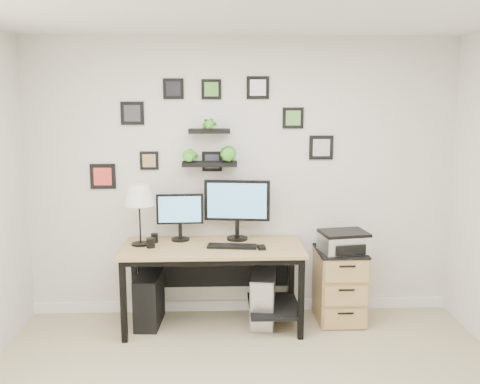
{
  "coord_description": "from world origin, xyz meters",
  "views": [
    {
      "loc": [
        -0.22,
        -2.95,
        2.05
      ],
      "look_at": [
        -0.02,
        1.83,
        1.2
      ],
      "focal_mm": 40.0,
      "sensor_mm": 36.0,
      "label": 1
    }
  ],
  "objects_px": {
    "desk": "(217,258)",
    "printer": "(344,242)",
    "monitor_right": "(237,205)",
    "mug": "(151,243)",
    "file_cabinet": "(340,285)",
    "monitor_left": "(180,213)",
    "pc_tower_grey": "(263,299)",
    "table_lamp": "(139,196)",
    "pc_tower_black": "(149,299)"
  },
  "relations": [
    {
      "from": "desk",
      "to": "printer",
      "type": "xyz_separation_m",
      "value": [
        1.15,
        0.02,
        0.14
      ]
    },
    {
      "from": "monitor_right",
      "to": "mug",
      "type": "distance_m",
      "value": 0.85
    },
    {
      "from": "mug",
      "to": "printer",
      "type": "bearing_deg",
      "value": 2.65
    },
    {
      "from": "printer",
      "to": "file_cabinet",
      "type": "bearing_deg",
      "value": 108.87
    },
    {
      "from": "file_cabinet",
      "to": "monitor_right",
      "type": "bearing_deg",
      "value": 173.33
    },
    {
      "from": "desk",
      "to": "printer",
      "type": "height_order",
      "value": "printer"
    },
    {
      "from": "monitor_left",
      "to": "monitor_right",
      "type": "height_order",
      "value": "monitor_right"
    },
    {
      "from": "mug",
      "to": "pc_tower_grey",
      "type": "height_order",
      "value": "mug"
    },
    {
      "from": "table_lamp",
      "to": "mug",
      "type": "distance_m",
      "value": 0.42
    },
    {
      "from": "desk",
      "to": "monitor_left",
      "type": "height_order",
      "value": "monitor_left"
    },
    {
      "from": "pc_tower_black",
      "to": "printer",
      "type": "relative_size",
      "value": 1.03
    },
    {
      "from": "file_cabinet",
      "to": "pc_tower_black",
      "type": "bearing_deg",
      "value": -179.15
    },
    {
      "from": "monitor_left",
      "to": "file_cabinet",
      "type": "height_order",
      "value": "monitor_left"
    },
    {
      "from": "monitor_left",
      "to": "mug",
      "type": "bearing_deg",
      "value": -136.81
    },
    {
      "from": "pc_tower_grey",
      "to": "file_cabinet",
      "type": "height_order",
      "value": "file_cabinet"
    },
    {
      "from": "table_lamp",
      "to": "monitor_left",
      "type": "bearing_deg",
      "value": 20.62
    },
    {
      "from": "monitor_left",
      "to": "desk",
      "type": "bearing_deg",
      "value": -25.98
    },
    {
      "from": "file_cabinet",
      "to": "monitor_left",
      "type": "bearing_deg",
      "value": 175.9
    },
    {
      "from": "table_lamp",
      "to": "mug",
      "type": "height_order",
      "value": "table_lamp"
    },
    {
      "from": "desk",
      "to": "pc_tower_black",
      "type": "xyz_separation_m",
      "value": [
        -0.62,
        0.03,
        -0.39
      ]
    },
    {
      "from": "desk",
      "to": "pc_tower_black",
      "type": "relative_size",
      "value": 3.42
    },
    {
      "from": "desk",
      "to": "monitor_right",
      "type": "bearing_deg",
      "value": 41.98
    },
    {
      "from": "monitor_left",
      "to": "table_lamp",
      "type": "xyz_separation_m",
      "value": [
        -0.35,
        -0.13,
        0.19
      ]
    },
    {
      "from": "desk",
      "to": "pc_tower_grey",
      "type": "distance_m",
      "value": 0.57
    },
    {
      "from": "monitor_left",
      "to": "printer",
      "type": "bearing_deg",
      "value": -5.71
    },
    {
      "from": "file_cabinet",
      "to": "printer",
      "type": "distance_m",
      "value": 0.43
    },
    {
      "from": "monitor_left",
      "to": "file_cabinet",
      "type": "bearing_deg",
      "value": -4.1
    },
    {
      "from": "mug",
      "to": "desk",
      "type": "bearing_deg",
      "value": 6.4
    },
    {
      "from": "monitor_right",
      "to": "pc_tower_black",
      "type": "bearing_deg",
      "value": -170.41
    },
    {
      "from": "monitor_right",
      "to": "mug",
      "type": "bearing_deg",
      "value": -163.04
    },
    {
      "from": "printer",
      "to": "table_lamp",
      "type": "bearing_deg",
      "value": 179.43
    },
    {
      "from": "pc_tower_grey",
      "to": "printer",
      "type": "relative_size",
      "value": 1.1
    },
    {
      "from": "monitor_right",
      "to": "printer",
      "type": "height_order",
      "value": "monitor_right"
    },
    {
      "from": "monitor_left",
      "to": "table_lamp",
      "type": "relative_size",
      "value": 0.79
    },
    {
      "from": "pc_tower_grey",
      "to": "printer",
      "type": "xyz_separation_m",
      "value": [
        0.73,
        0.01,
        0.53
      ]
    },
    {
      "from": "monitor_right",
      "to": "file_cabinet",
      "type": "height_order",
      "value": "monitor_right"
    },
    {
      "from": "table_lamp",
      "to": "mug",
      "type": "bearing_deg",
      "value": -43.82
    },
    {
      "from": "mug",
      "to": "file_cabinet",
      "type": "distance_m",
      "value": 1.78
    },
    {
      "from": "pc_tower_black",
      "to": "printer",
      "type": "xyz_separation_m",
      "value": [
        1.77,
        -0.02,
        0.53
      ]
    },
    {
      "from": "monitor_left",
      "to": "table_lamp",
      "type": "height_order",
      "value": "table_lamp"
    },
    {
      "from": "file_cabinet",
      "to": "printer",
      "type": "bearing_deg",
      "value": -71.13
    },
    {
      "from": "monitor_left",
      "to": "file_cabinet",
      "type": "xyz_separation_m",
      "value": [
        1.47,
        -0.11,
        -0.67
      ]
    },
    {
      "from": "table_lamp",
      "to": "pc_tower_grey",
      "type": "distance_m",
      "value": 1.46
    },
    {
      "from": "desk",
      "to": "printer",
      "type": "relative_size",
      "value": 3.53
    },
    {
      "from": "monitor_left",
      "to": "monitor_right",
      "type": "bearing_deg",
      "value": 0.59
    },
    {
      "from": "monitor_left",
      "to": "printer",
      "type": "height_order",
      "value": "monitor_left"
    },
    {
      "from": "monitor_right",
      "to": "mug",
      "type": "xyz_separation_m",
      "value": [
        -0.77,
        -0.23,
        -0.29
      ]
    },
    {
      "from": "monitor_right",
      "to": "pc_tower_grey",
      "type": "xyz_separation_m",
      "value": [
        0.23,
        -0.16,
        -0.85
      ]
    },
    {
      "from": "pc_tower_grey",
      "to": "monitor_right",
      "type": "bearing_deg",
      "value": 145.27
    },
    {
      "from": "monitor_right",
      "to": "desk",
      "type": "bearing_deg",
      "value": -138.02
    }
  ]
}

